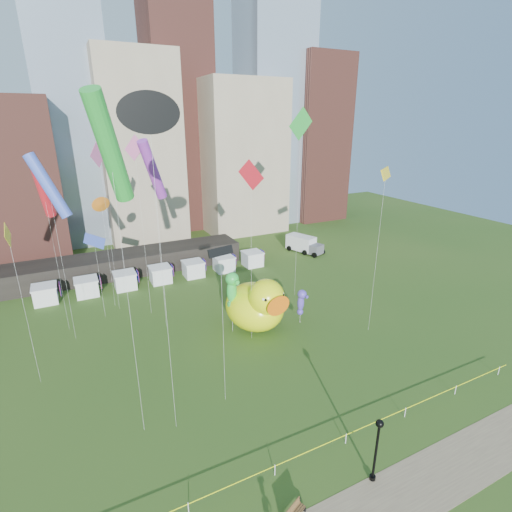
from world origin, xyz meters
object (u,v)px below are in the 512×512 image
seahorse_purple (301,300)px  box_truck (304,244)px  lamppost (377,443)px  small_duck (249,308)px  big_duck (257,305)px  seahorse_green (232,288)px

seahorse_purple → box_truck: bearing=43.2°
seahorse_purple → lamppost: size_ratio=0.85×
seahorse_purple → lamppost: 20.98m
seahorse_purple → lamppost: (-7.07, -19.75, 0.12)m
box_truck → seahorse_purple: bearing=-144.5°
small_duck → box_truck: small_duck is taller
big_duck → small_duck: (0.29, 2.58, -1.68)m
small_duck → seahorse_green: size_ratio=0.57×
big_duck → box_truck: big_duck is taller
seahorse_green → lamppost: seahorse_green is taller
big_duck → lamppost: big_duck is taller
big_duck → box_truck: size_ratio=1.26×
small_duck → seahorse_green: 5.32m
seahorse_purple → seahorse_green: bearing=153.8°
big_duck → small_duck: bearing=76.9°
lamppost → box_truck: size_ratio=0.70×
small_duck → seahorse_purple: (4.84, -3.74, 1.57)m
seahorse_green → lamppost: bearing=-95.5°
box_truck → lamppost: bearing=-138.1°
lamppost → big_duck: bearing=84.7°
small_duck → seahorse_purple: bearing=-32.2°
seahorse_purple → box_truck: (14.55, 21.55, -1.49)m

